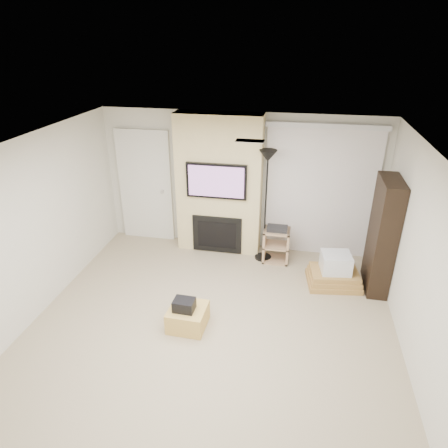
% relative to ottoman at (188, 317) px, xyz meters
% --- Properties ---
extents(floor, '(5.00, 5.50, 0.00)m').
position_rel_ottoman_xyz_m(floor, '(0.32, -0.24, -0.15)').
color(floor, tan).
rests_on(floor, ground).
extents(ceiling, '(5.00, 5.50, 0.00)m').
position_rel_ottoman_xyz_m(ceiling, '(0.32, -0.24, 2.35)').
color(ceiling, white).
rests_on(ceiling, wall_back).
extents(wall_back, '(5.00, 0.00, 2.50)m').
position_rel_ottoman_xyz_m(wall_back, '(0.32, 2.51, 1.10)').
color(wall_back, beige).
rests_on(wall_back, ground).
extents(wall_left, '(0.00, 5.50, 2.50)m').
position_rel_ottoman_xyz_m(wall_left, '(-2.18, -0.24, 1.10)').
color(wall_left, beige).
rests_on(wall_left, ground).
extents(wall_right, '(0.00, 5.50, 2.50)m').
position_rel_ottoman_xyz_m(wall_right, '(2.82, -0.24, 1.10)').
color(wall_right, beige).
rests_on(wall_right, ground).
extents(hvac_vent, '(0.35, 0.18, 0.01)m').
position_rel_ottoman_xyz_m(hvac_vent, '(0.72, 0.56, 2.35)').
color(hvac_vent, silver).
rests_on(hvac_vent, ceiling).
extents(ottoman, '(0.52, 0.52, 0.30)m').
position_rel_ottoman_xyz_m(ottoman, '(0.00, 0.00, 0.00)').
color(ottoman, gold).
rests_on(ottoman, floor).
extents(black_bag, '(0.29, 0.23, 0.16)m').
position_rel_ottoman_xyz_m(black_bag, '(-0.03, -0.04, 0.23)').
color(black_bag, black).
rests_on(black_bag, ottoman).
extents(fireplace_wall, '(1.50, 0.47, 2.50)m').
position_rel_ottoman_xyz_m(fireplace_wall, '(-0.03, 2.30, 1.09)').
color(fireplace_wall, beige).
rests_on(fireplace_wall, floor).
extents(entry_door, '(1.02, 0.11, 2.14)m').
position_rel_ottoman_xyz_m(entry_door, '(-1.48, 2.47, 0.90)').
color(entry_door, silver).
rests_on(entry_door, floor).
extents(vertical_blinds, '(1.98, 0.10, 2.37)m').
position_rel_ottoman_xyz_m(vertical_blinds, '(1.72, 2.46, 1.12)').
color(vertical_blinds, silver).
rests_on(vertical_blinds, floor).
extents(floor_lamp, '(0.29, 0.29, 1.99)m').
position_rel_ottoman_xyz_m(floor_lamp, '(0.83, 2.05, 1.42)').
color(floor_lamp, black).
rests_on(floor_lamp, floor).
extents(av_stand, '(0.45, 0.38, 0.66)m').
position_rel_ottoman_xyz_m(av_stand, '(1.05, 2.02, 0.20)').
color(av_stand, tan).
rests_on(av_stand, floor).
extents(box_stack, '(0.90, 0.72, 0.55)m').
position_rel_ottoman_xyz_m(box_stack, '(2.03, 1.44, 0.06)').
color(box_stack, '#AB7E3F').
rests_on(box_stack, floor).
extents(bookshelf, '(0.30, 0.80, 1.80)m').
position_rel_ottoman_xyz_m(bookshelf, '(2.66, 1.52, 0.75)').
color(bookshelf, black).
rests_on(bookshelf, floor).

